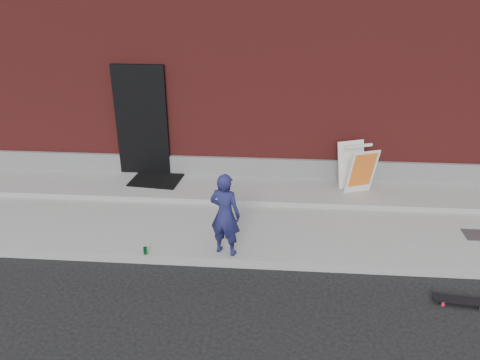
# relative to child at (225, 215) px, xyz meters

# --- Properties ---
(ground) EXTENTS (80.00, 80.00, 0.00)m
(ground) POSITION_rel_child_xyz_m (0.62, -0.20, -0.82)
(ground) COLOR black
(ground) RESTS_ON ground
(sidewalk) EXTENTS (20.00, 3.00, 0.15)m
(sidewalk) POSITION_rel_child_xyz_m (0.62, 1.30, -0.74)
(sidewalk) COLOR gray
(sidewalk) RESTS_ON ground
(apron) EXTENTS (20.00, 1.20, 0.10)m
(apron) POSITION_rel_child_xyz_m (0.62, 2.20, -0.62)
(apron) COLOR gray
(apron) RESTS_ON sidewalk
(building) EXTENTS (20.00, 8.10, 5.00)m
(building) POSITION_rel_child_xyz_m (0.62, 6.79, 1.68)
(building) COLOR maroon
(building) RESTS_ON ground
(child) EXTENTS (0.56, 0.45, 1.33)m
(child) POSITION_rel_child_xyz_m (0.00, 0.00, 0.00)
(child) COLOR #1C1E4F
(child) RESTS_ON sidewalk
(skateboard) EXTENTS (0.72, 0.26, 0.08)m
(skateboard) POSITION_rel_child_xyz_m (3.31, -0.81, -0.75)
(skateboard) COLOR red
(skateboard) RESTS_ON ground
(pizza_sign) EXTENTS (0.75, 0.81, 0.92)m
(pizza_sign) POSITION_rel_child_xyz_m (2.30, 2.26, -0.10)
(pizza_sign) COLOR silver
(pizza_sign) RESTS_ON apron
(soda_can) EXTENTS (0.07, 0.07, 0.12)m
(soda_can) POSITION_rel_child_xyz_m (-1.23, -0.15, -0.61)
(soda_can) COLOR #1B883C
(soda_can) RESTS_ON sidewalk
(doormat) EXTENTS (1.05, 0.89, 0.03)m
(doormat) POSITION_rel_child_xyz_m (-1.68, 2.40, -0.55)
(doormat) COLOR black
(doormat) RESTS_ON apron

